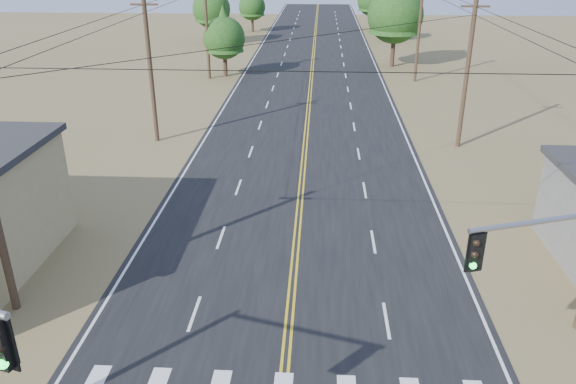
{
  "coord_description": "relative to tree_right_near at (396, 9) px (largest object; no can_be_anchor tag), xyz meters",
  "views": [
    {
      "loc": [
        0.94,
        -5.24,
        12.8
      ],
      "look_at": [
        -0.27,
        15.67,
        3.5
      ],
      "focal_mm": 35.0,
      "sensor_mm": 36.0,
      "label": 1
    }
  ],
  "objects": [
    {
      "name": "road",
      "position": [
        -9.0,
        -29.31,
        -6.22
      ],
      "size": [
        15.0,
        200.0,
        0.02
      ],
      "primitive_type": "cube",
      "color": "black",
      "rests_on": "ground"
    },
    {
      "name": "utility_pole_left_mid",
      "position": [
        -19.5,
        -27.31,
        -1.11
      ],
      "size": [
        1.8,
        0.3,
        10.0
      ],
      "color": "#4C3826",
      "rests_on": "ground"
    },
    {
      "name": "utility_pole_left_far",
      "position": [
        -19.5,
        -7.31,
        -1.11
      ],
      "size": [
        1.8,
        0.3,
        10.0
      ],
      "color": "#4C3826",
      "rests_on": "ground"
    },
    {
      "name": "utility_pole_right_mid",
      "position": [
        1.5,
        -27.31,
        -1.11
      ],
      "size": [
        1.8,
        0.3,
        10.0
      ],
      "color": "#4C3826",
      "rests_on": "ground"
    },
    {
      "name": "utility_pole_right_far",
      "position": [
        1.5,
        -7.31,
        -1.11
      ],
      "size": [
        1.8,
        0.3,
        10.0
      ],
      "color": "#4C3826",
      "rests_on": "ground"
    },
    {
      "name": "tree_left_near",
      "position": [
        -18.0,
        -6.19,
        -1.85
      ],
      "size": [
        4.29,
        4.29,
        7.16
      ],
      "color": "#3F2D1E",
      "rests_on": "ground"
    },
    {
      "name": "tree_left_mid",
      "position": [
        -22.98,
        14.05,
        -1.04
      ],
      "size": [
        5.09,
        5.09,
        8.49
      ],
      "color": "#3F2D1E",
      "rests_on": "ground"
    },
    {
      "name": "tree_left_far",
      "position": [
        -18.92,
        26.21,
        -2.01
      ],
      "size": [
        4.14,
        4.14,
        6.89
      ],
      "color": "#3F2D1E",
      "rests_on": "ground"
    },
    {
      "name": "tree_right_near",
      "position": [
        0.0,
        0.0,
        0.0
      ],
      "size": [
        6.11,
        6.11,
        10.18
      ],
      "color": "#3F2D1E",
      "rests_on": "ground"
    },
    {
      "name": "tree_right_mid",
      "position": [
        1.11,
        18.18,
        -1.82
      ],
      "size": [
        4.32,
        4.32,
        7.21
      ],
      "color": "#3F2D1E",
      "rests_on": "ground"
    }
  ]
}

